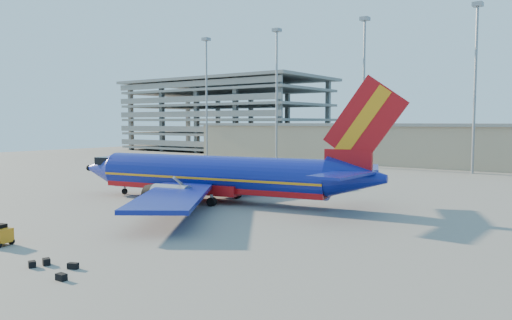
% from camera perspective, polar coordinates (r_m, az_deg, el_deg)
% --- Properties ---
extents(ground, '(220.00, 220.00, 0.00)m').
position_cam_1_polar(ground, '(56.70, -2.18, -4.53)').
color(ground, slate).
rests_on(ground, ground).
extents(terminal_building, '(122.00, 16.00, 8.50)m').
position_cam_1_polar(terminal_building, '(105.16, 22.28, 1.61)').
color(terminal_building, gray).
rests_on(terminal_building, ground).
extents(parking_garage, '(62.00, 32.00, 21.40)m').
position_cam_1_polar(parking_garage, '(152.60, -3.48, 5.47)').
color(parking_garage, slate).
rests_on(parking_garage, ground).
extents(light_mast_row, '(101.60, 1.60, 28.65)m').
position_cam_1_polar(light_mast_row, '(95.27, 17.83, 9.45)').
color(light_mast_row, gray).
rests_on(light_mast_row, ground).
extents(aircraft_main, '(38.78, 36.98, 13.23)m').
position_cam_1_polar(aircraft_main, '(54.93, -4.24, -1.86)').
color(aircraft_main, navy).
rests_on(aircraft_main, ground).
extents(luggage_pile, '(4.25, 2.14, 0.42)m').
position_cam_1_polar(luggage_pile, '(32.44, -22.15, -11.28)').
color(luggage_pile, black).
rests_on(luggage_pile, ground).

